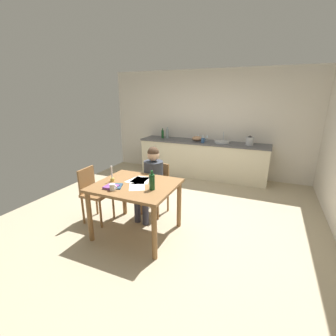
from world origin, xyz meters
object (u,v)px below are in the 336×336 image
wine_glass_by_kettle (203,136)px  wine_glass_near_sink (207,136)px  wine_bottle_on_table (152,182)px  teacup_on_counter (203,140)px  person_seated (152,178)px  book_cookery (116,186)px  bottle_oil (163,134)px  candlestick (112,177)px  stovetop_kettle (250,141)px  coffee_mug (113,187)px  sink_unit (222,142)px  dining_table (136,192)px  book_magazine (111,187)px  mixing_bowl (197,138)px  wine_glass_back_left (198,136)px  bottle_vinegar (167,134)px  chair_at_table (156,186)px  chair_side_empty (94,192)px

wine_glass_by_kettle → wine_glass_near_sink: bearing=0.0°
wine_bottle_on_table → wine_glass_by_kettle: 3.17m
wine_glass_by_kettle → teacup_on_counter: 0.32m
person_seated → wine_glass_by_kettle: bearing=86.0°
book_cookery → bottle_oil: 3.24m
candlestick → stovetop_kettle: stovetop_kettle is taller
coffee_mug → wine_glass_by_kettle: (0.29, 3.40, 0.18)m
book_cookery → sink_unit: 3.25m
dining_table → coffee_mug: bearing=-116.7°
coffee_mug → stovetop_kettle: stovetop_kettle is taller
book_magazine → mixing_bowl: 3.23m
person_seated → book_magazine: person_seated is taller
dining_table → book_magazine: size_ratio=6.54×
bottle_oil → wine_glass_back_left: bottle_oil is taller
wine_glass_back_left → bottle_oil: bearing=-171.7°
wine_glass_back_left → candlestick: bearing=-96.8°
bottle_vinegar → wine_glass_back_left: bottle_vinegar is taller
chair_at_table → stovetop_kettle: size_ratio=3.96×
book_magazine → wine_glass_near_sink: wine_glass_near_sink is taller
bottle_oil → mixing_bowl: bottle_oil is taller
candlestick → teacup_on_counter: size_ratio=1.88×
mixing_bowl → teacup_on_counter: bearing=-41.0°
coffee_mug → book_cookery: size_ratio=0.55×
wine_glass_near_sink → wine_glass_back_left: size_ratio=1.00×
wine_glass_by_kettle → book_magazine: bearing=-96.0°
sink_unit → wine_glass_back_left: bearing=167.1°
wine_bottle_on_table → book_cookery: bearing=-167.1°
chair_at_table → chair_side_empty: size_ratio=0.98×
sink_unit → wine_glass_near_sink: bearing=160.3°
chair_side_empty → book_magazine: (0.60, -0.32, 0.30)m
dining_table → bottle_oil: (-0.93, 2.94, 0.34)m
person_seated → book_magazine: (-0.18, -0.84, 0.12)m
wine_glass_near_sink → coffee_mug: bearing=-96.6°
mixing_bowl → wine_glass_by_kettle: (0.11, 0.13, 0.05)m
coffee_mug → wine_glass_by_kettle: wine_glass_by_kettle is taller
book_cookery → bottle_vinegar: bearing=78.3°
book_magazine → stovetop_kettle: size_ratio=0.79×
coffee_mug → stovetop_kettle: bearing=66.3°
coffee_mug → wine_glass_back_left: size_ratio=0.72×
book_cookery → wine_glass_near_sink: (0.42, 3.28, 0.21)m
dining_table → wine_glass_back_left: bearing=89.9°
candlestick → person_seated: bearing=62.8°
wine_glass_by_kettle → mixing_bowl: bearing=-132.2°
wine_bottle_on_table → stovetop_kettle: stovetop_kettle is taller
person_seated → bottle_oil: 2.54m
wine_glass_by_kettle → wine_bottle_on_table: bearing=-86.7°
chair_side_empty → teacup_on_counter: teacup_on_counter is taller
coffee_mug → candlestick: candlestick is taller
wine_bottle_on_table → candlestick: bearing=175.9°
book_cookery → bottle_vinegar: bottle_vinegar is taller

